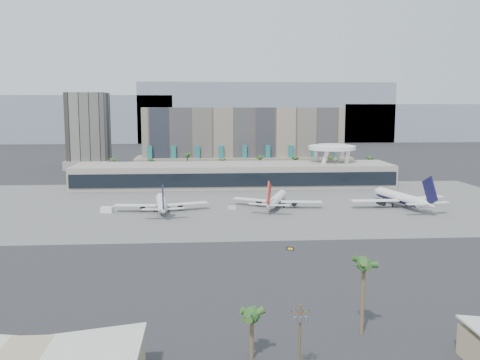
{
  "coord_description": "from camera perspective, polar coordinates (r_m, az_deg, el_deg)",
  "views": [
    {
      "loc": [
        -17.31,
        -175.96,
        43.1
      ],
      "look_at": [
        -1.74,
        40.0,
        12.94
      ],
      "focal_mm": 40.0,
      "sensor_mm": 36.0,
      "label": 1
    }
  ],
  "objects": [
    {
      "name": "ground",
      "position": [
        181.99,
        1.46,
        -5.77
      ],
      "size": [
        900.0,
        900.0,
        0.0
      ],
      "primitive_type": "plane",
      "color": "#232326",
      "rests_on": "ground"
    },
    {
      "name": "airliner_centre",
      "position": [
        228.05,
        3.89,
        -2.1
      ],
      "size": [
        37.28,
        38.56,
        13.79
      ],
      "rotation": [
        0.0,
        0.0,
        -0.32
      ],
      "color": "white",
      "rests_on": "ground"
    },
    {
      "name": "hotel",
      "position": [
        352.42,
        0.33,
        3.65
      ],
      "size": [
        140.0,
        30.0,
        42.0
      ],
      "color": "gray",
      "rests_on": "ground"
    },
    {
      "name": "utility_pole",
      "position": [
        88.92,
        6.4,
        -15.98
      ],
      "size": [
        3.2,
        0.85,
        12.0
      ],
      "color": "#4C3826",
      "rests_on": "ground"
    },
    {
      "name": "office_tower",
      "position": [
        384.44,
        -15.83,
        4.62
      ],
      "size": [
        30.0,
        30.0,
        52.0
      ],
      "color": "black",
      "rests_on": "ground"
    },
    {
      "name": "near_palm_b",
      "position": [
        104.39,
        13.05,
        -9.52
      ],
      "size": [
        6.0,
        6.0,
        15.07
      ],
      "color": "brown",
      "rests_on": "ground"
    },
    {
      "name": "saucer_structure",
      "position": [
        301.79,
        9.77,
        3.13
      ],
      "size": [
        26.0,
        26.0,
        21.89
      ],
      "color": "white",
      "rests_on": "ground"
    },
    {
      "name": "service_vehicle_a",
      "position": [
        223.99,
        -14.01,
        -3.1
      ],
      "size": [
        5.21,
        3.3,
        2.36
      ],
      "primitive_type": "cube",
      "rotation": [
        0.0,
        0.0,
        -0.21
      ],
      "color": "white",
      "rests_on": "ground"
    },
    {
      "name": "apron_pad",
      "position": [
        235.58,
        0.16,
        -2.61
      ],
      "size": [
        260.0,
        130.0,
        0.06
      ],
      "primitive_type": "cube",
      "color": "#5B5B59",
      "rests_on": "ground"
    },
    {
      "name": "near_palm_a",
      "position": [
        94.12,
        1.26,
        -15.01
      ],
      "size": [
        6.0,
        6.0,
        9.21
      ],
      "color": "brown",
      "rests_on": "ground"
    },
    {
      "name": "taxiway_sign",
      "position": [
        162.71,
        5.36,
        -7.29
      ],
      "size": [
        2.1,
        0.97,
        0.96
      ],
      "rotation": [
        0.0,
        0.0,
        -0.33
      ],
      "color": "black",
      "rests_on": "ground"
    },
    {
      "name": "airliner_left",
      "position": [
        221.26,
        -8.36,
        -2.47
      ],
      "size": [
        38.49,
        39.8,
        13.75
      ],
      "rotation": [
        0.0,
        0.0,
        0.11
      ],
      "color": "white",
      "rests_on": "ground"
    },
    {
      "name": "terminal",
      "position": [
        288.66,
        -0.65,
        0.65
      ],
      "size": [
        170.0,
        32.5,
        14.5
      ],
      "color": "#9C9789",
      "rests_on": "ground"
    },
    {
      "name": "palm_row",
      "position": [
        323.53,
        0.21,
        2.15
      ],
      "size": [
        157.8,
        2.8,
        13.1
      ],
      "color": "brown",
      "rests_on": "ground"
    },
    {
      "name": "airliner_right",
      "position": [
        238.84,
        16.82,
        -1.83
      ],
      "size": [
        43.72,
        45.44,
        15.9
      ],
      "rotation": [
        0.0,
        0.0,
        0.22
      ],
      "color": "white",
      "rests_on": "ground"
    },
    {
      "name": "service_vehicle_b",
      "position": [
        223.61,
        -0.87,
        -2.98
      ],
      "size": [
        3.31,
        2.39,
        1.53
      ],
      "primitive_type": "cube",
      "rotation": [
        0.0,
        0.0,
        0.25
      ],
      "color": "silver",
      "rests_on": "ground"
    },
    {
      "name": "mountain_ridge",
      "position": [
        647.68,
        -0.12,
        6.76
      ],
      "size": [
        680.0,
        60.0,
        70.0
      ],
      "color": "gray",
      "rests_on": "ground"
    }
  ]
}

